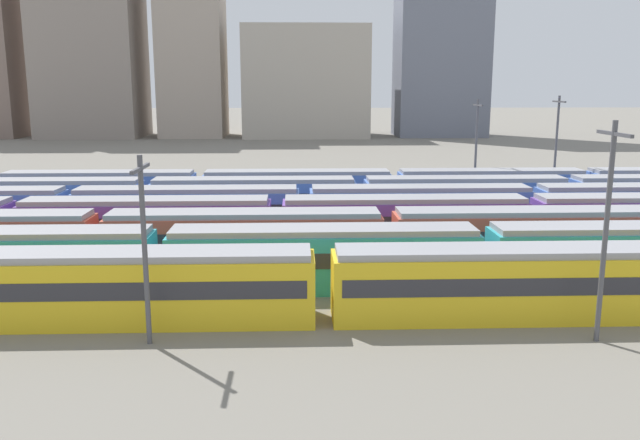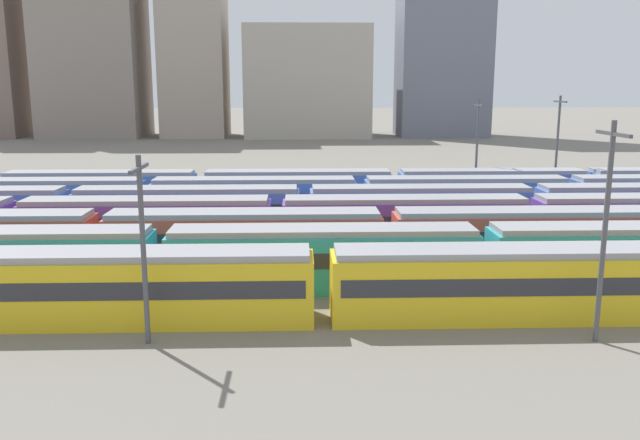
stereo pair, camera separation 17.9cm
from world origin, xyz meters
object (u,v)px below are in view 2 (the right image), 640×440
(train_track_2, at_px, (245,238))
(train_track_0, at_px, (507,283))
(train_track_3, at_px, (530,220))
(train_track_5, at_px, (465,197))
(catenary_pole_2, at_px, (143,240))
(catenary_pole_1, at_px, (477,146))
(catenary_pole_3, at_px, (557,144))
(train_track_4, at_px, (305,209))
(catenary_pole_0, at_px, (606,222))
(train_track_6, at_px, (395,189))

(train_track_2, bearing_deg, train_track_0, -36.24)
(train_track_3, distance_m, train_track_5, 10.65)
(train_track_2, height_order, catenary_pole_2, catenary_pole_2)
(catenary_pole_1, relative_size, catenary_pole_3, 0.97)
(train_track_4, relative_size, catenary_pole_0, 7.25)
(train_track_5, xyz_separation_m, catenary_pole_1, (3.09, 8.25, 3.86))
(train_track_0, relative_size, train_track_6, 1.25)
(train_track_2, distance_m, train_track_6, 24.51)
(train_track_3, relative_size, train_track_6, 1.51)
(train_track_4, bearing_deg, train_track_5, 19.74)
(train_track_5, height_order, catenary_pole_2, catenary_pole_2)
(train_track_2, xyz_separation_m, train_track_3, (20.85, 5.20, 0.00))
(train_track_0, xyz_separation_m, train_track_4, (-10.13, 20.80, 0.00))
(catenary_pole_1, bearing_deg, train_track_2, -132.22)
(catenary_pole_0, bearing_deg, train_track_6, 97.49)
(train_track_0, relative_size, train_track_2, 1.68)
(train_track_6, bearing_deg, train_track_5, -42.96)
(train_track_2, bearing_deg, catenary_pole_1, 47.78)
(train_track_5, distance_m, catenary_pole_1, 9.62)
(train_track_4, xyz_separation_m, train_track_6, (8.91, 10.40, 0.00))
(train_track_2, height_order, catenary_pole_0, catenary_pole_0)
(train_track_2, relative_size, catenary_pole_1, 5.35)
(train_track_4, bearing_deg, catenary_pole_1, 37.42)
(train_track_4, height_order, catenary_pole_2, catenary_pole_2)
(train_track_0, relative_size, train_track_4, 1.25)
(catenary_pole_0, bearing_deg, train_track_2, 142.04)
(train_track_2, relative_size, catenary_pole_0, 5.41)
(catenary_pole_3, bearing_deg, train_track_3, -115.77)
(train_track_0, height_order, train_track_2, same)
(train_track_4, bearing_deg, catenary_pole_2, -107.73)
(catenary_pole_1, distance_m, catenary_pole_2, 44.79)
(train_track_6, bearing_deg, catenary_pole_3, 10.24)
(catenary_pole_0, bearing_deg, train_track_4, 119.19)
(train_track_4, xyz_separation_m, catenary_pole_1, (17.58, 13.45, 3.86))
(train_track_0, distance_m, train_track_5, 26.36)
(train_track_5, height_order, train_track_6, same)
(train_track_0, height_order, train_track_4, same)
(train_track_3, distance_m, catenary_pole_2, 30.67)
(train_track_6, distance_m, catenary_pole_0, 34.95)
(catenary_pole_3, bearing_deg, catenary_pole_0, -108.23)
(train_track_4, relative_size, catenary_pole_1, 7.16)
(train_track_0, relative_size, catenary_pole_3, 8.69)
(catenary_pole_2, bearing_deg, train_track_0, 9.07)
(train_track_2, distance_m, train_track_3, 21.48)
(train_track_6, relative_size, catenary_pole_2, 8.48)
(train_track_3, xyz_separation_m, train_track_5, (-2.29, 10.40, 0.00))
(train_track_5, height_order, catenary_pole_3, catenary_pole_3)
(catenary_pole_1, height_order, catenary_pole_2, catenary_pole_1)
(train_track_5, bearing_deg, train_track_6, 137.04)
(train_track_4, relative_size, catenary_pole_3, 6.94)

